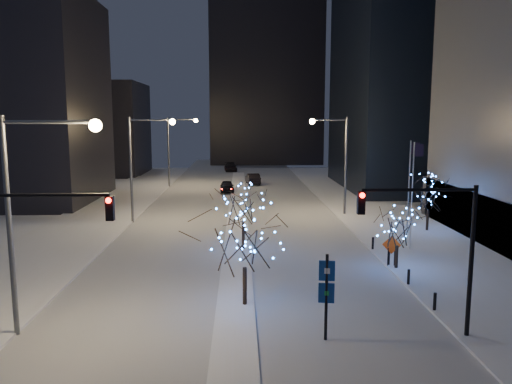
{
  "coord_description": "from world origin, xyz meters",
  "views": [
    {
      "loc": [
        0.28,
        -20.05,
        9.86
      ],
      "look_at": [
        1.34,
        12.77,
        5.0
      ],
      "focal_mm": 35.0,
      "sensor_mm": 36.0,
      "label": 1
    }
  ],
  "objects_px": {
    "holiday_tree_plaza_near": "(398,228)",
    "wayfinding_sign": "(327,288)",
    "street_lamp_east": "(337,152)",
    "car_mid": "(253,179)",
    "holiday_tree_median_far": "(243,204)",
    "holiday_tree_median_near": "(245,237)",
    "street_lamp_w_far": "(176,142)",
    "traffic_signal_east": "(438,236)",
    "car_far": "(231,167)",
    "street_lamp_w_near": "(31,195)",
    "construction_sign": "(392,248)",
    "traffic_signal_west": "(26,245)",
    "car_near": "(227,186)",
    "holiday_tree_plaza_far": "(429,194)",
    "street_lamp_w_mid": "(142,155)"
  },
  "relations": [
    {
      "from": "holiday_tree_plaza_near",
      "to": "wayfinding_sign",
      "type": "bearing_deg",
      "value": -121.93
    },
    {
      "from": "street_lamp_east",
      "to": "car_mid",
      "type": "distance_m",
      "value": 26.5
    },
    {
      "from": "holiday_tree_median_far",
      "to": "holiday_tree_median_near",
      "type": "bearing_deg",
      "value": -90.0
    },
    {
      "from": "wayfinding_sign",
      "to": "street_lamp_w_far",
      "type": "bearing_deg",
      "value": 114.89
    },
    {
      "from": "traffic_signal_east",
      "to": "holiday_tree_median_near",
      "type": "bearing_deg",
      "value": 153.95
    },
    {
      "from": "car_mid",
      "to": "car_far",
      "type": "height_order",
      "value": "car_mid"
    },
    {
      "from": "traffic_signal_east",
      "to": "street_lamp_w_near",
      "type": "bearing_deg",
      "value": 176.79
    },
    {
      "from": "street_lamp_east",
      "to": "car_far",
      "type": "relative_size",
      "value": 1.87
    },
    {
      "from": "construction_sign",
      "to": "holiday_tree_median_near",
      "type": "bearing_deg",
      "value": -130.46
    },
    {
      "from": "street_lamp_w_near",
      "to": "traffic_signal_east",
      "type": "relative_size",
      "value": 1.43
    },
    {
      "from": "holiday_tree_median_far",
      "to": "wayfinding_sign",
      "type": "distance_m",
      "value": 15.94
    },
    {
      "from": "holiday_tree_plaza_near",
      "to": "street_lamp_w_near",
      "type": "bearing_deg",
      "value": -154.42
    },
    {
      "from": "car_mid",
      "to": "car_far",
      "type": "bearing_deg",
      "value": -85.78
    },
    {
      "from": "holiday_tree_plaza_near",
      "to": "holiday_tree_median_near",
      "type": "bearing_deg",
      "value": -148.27
    },
    {
      "from": "traffic_signal_west",
      "to": "car_mid",
      "type": "distance_m",
      "value": 55.84
    },
    {
      "from": "holiday_tree_median_near",
      "to": "car_near",
      "type": "bearing_deg",
      "value": 92.76
    },
    {
      "from": "street_lamp_w_near",
      "to": "holiday_tree_median_far",
      "type": "xyz_separation_m",
      "value": [
        9.44,
        14.5,
        -2.95
      ]
    },
    {
      "from": "holiday_tree_plaza_far",
      "to": "car_near",
      "type": "bearing_deg",
      "value": 126.69
    },
    {
      "from": "wayfinding_sign",
      "to": "construction_sign",
      "type": "height_order",
      "value": "wayfinding_sign"
    },
    {
      "from": "traffic_signal_west",
      "to": "car_far",
      "type": "xyz_separation_m",
      "value": [
        6.94,
        73.44,
        -3.99
      ]
    },
    {
      "from": "holiday_tree_median_far",
      "to": "construction_sign",
      "type": "height_order",
      "value": "holiday_tree_median_far"
    },
    {
      "from": "holiday_tree_plaza_near",
      "to": "construction_sign",
      "type": "distance_m",
      "value": 1.49
    },
    {
      "from": "traffic_signal_east",
      "to": "car_far",
      "type": "xyz_separation_m",
      "value": [
        -10.44,
        72.44,
        -3.99
      ]
    },
    {
      "from": "car_near",
      "to": "wayfinding_sign",
      "type": "relative_size",
      "value": 1.13
    },
    {
      "from": "traffic_signal_east",
      "to": "street_lamp_east",
      "type": "bearing_deg",
      "value": 87.74
    },
    {
      "from": "construction_sign",
      "to": "holiday_tree_plaza_near",
      "type": "bearing_deg",
      "value": -51.73
    },
    {
      "from": "street_lamp_w_mid",
      "to": "holiday_tree_plaza_near",
      "type": "height_order",
      "value": "street_lamp_w_mid"
    },
    {
      "from": "traffic_signal_east",
      "to": "holiday_tree_median_near",
      "type": "xyz_separation_m",
      "value": [
        -8.44,
        4.12,
        -0.97
      ]
    },
    {
      "from": "street_lamp_w_far",
      "to": "holiday_tree_plaza_far",
      "type": "relative_size",
      "value": 2.05
    },
    {
      "from": "holiday_tree_plaza_far",
      "to": "car_far",
      "type": "bearing_deg",
      "value": 109.53
    },
    {
      "from": "car_near",
      "to": "holiday_tree_plaza_far",
      "type": "bearing_deg",
      "value": -56.32
    },
    {
      "from": "street_lamp_w_mid",
      "to": "street_lamp_w_far",
      "type": "height_order",
      "value": "same"
    },
    {
      "from": "car_near",
      "to": "holiday_tree_plaza_far",
      "type": "xyz_separation_m",
      "value": [
        18.16,
        -24.37,
        2.58
      ]
    },
    {
      "from": "street_lamp_w_mid",
      "to": "holiday_tree_median_near",
      "type": "xyz_separation_m",
      "value": [
        9.44,
        -21.88,
        -2.71
      ]
    },
    {
      "from": "street_lamp_w_mid",
      "to": "street_lamp_w_far",
      "type": "xyz_separation_m",
      "value": [
        0.0,
        25.0,
        0.0
      ]
    },
    {
      "from": "car_mid",
      "to": "holiday_tree_median_far",
      "type": "bearing_deg",
      "value": 80.51
    },
    {
      "from": "street_lamp_w_mid",
      "to": "holiday_tree_plaza_far",
      "type": "bearing_deg",
      "value": -10.55
    },
    {
      "from": "street_lamp_w_mid",
      "to": "car_far",
      "type": "xyz_separation_m",
      "value": [
        7.44,
        46.44,
        -5.72
      ]
    },
    {
      "from": "holiday_tree_plaza_far",
      "to": "street_lamp_w_near",
      "type": "bearing_deg",
      "value": -141.68
    },
    {
      "from": "traffic_signal_west",
      "to": "street_lamp_w_far",
      "type": "bearing_deg",
      "value": 90.55
    },
    {
      "from": "car_near",
      "to": "holiday_tree_median_far",
      "type": "xyz_separation_m",
      "value": [
        2.0,
        -30.11,
        2.78
      ]
    },
    {
      "from": "street_lamp_w_mid",
      "to": "traffic_signal_east",
      "type": "bearing_deg",
      "value": -55.49
    },
    {
      "from": "holiday_tree_median_near",
      "to": "wayfinding_sign",
      "type": "distance_m",
      "value": 5.62
    },
    {
      "from": "street_lamp_w_mid",
      "to": "car_far",
      "type": "bearing_deg",
      "value": 80.9
    },
    {
      "from": "street_lamp_w_mid",
      "to": "wayfinding_sign",
      "type": "relative_size",
      "value": 2.52
    },
    {
      "from": "holiday_tree_median_near",
      "to": "street_lamp_w_mid",
      "type": "bearing_deg",
      "value": 113.33
    },
    {
      "from": "street_lamp_east",
      "to": "wayfinding_sign",
      "type": "xyz_separation_m",
      "value": [
        -6.0,
        -29.0,
        -4.02
      ]
    },
    {
      "from": "street_lamp_w_near",
      "to": "traffic_signal_east",
      "type": "height_order",
      "value": "street_lamp_w_near"
    },
    {
      "from": "car_far",
      "to": "holiday_tree_median_near",
      "type": "height_order",
      "value": "holiday_tree_median_near"
    },
    {
      "from": "traffic_signal_west",
      "to": "car_near",
      "type": "xyz_separation_m",
      "value": [
        6.94,
        46.61,
        -4.0
      ]
    }
  ]
}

